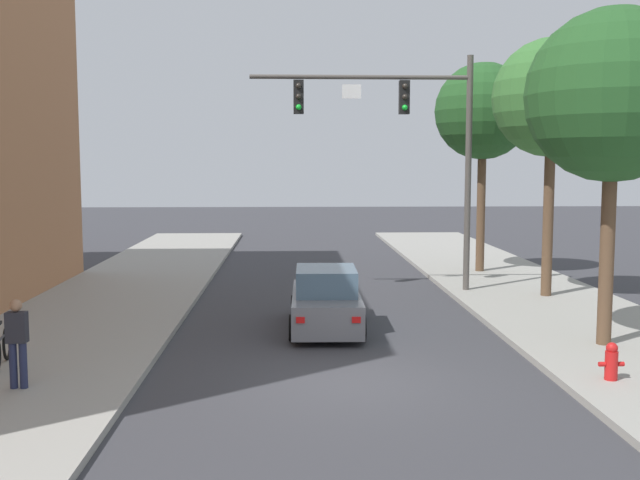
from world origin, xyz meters
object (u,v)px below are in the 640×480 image
at_px(bicycle_leaning, 2,347).
at_px(street_tree_second, 552,99).
at_px(traffic_signal_mast, 406,128).
at_px(fire_hydrant, 611,361).
at_px(street_tree_third, 483,112).
at_px(pedestrian_sidewalk_left_walker, 17,339).
at_px(street_tree_nearest, 613,96).
at_px(car_lead_grey, 326,301).

xyz_separation_m(bicycle_leaning, street_tree_second, (13.78, 7.62, 5.66)).
height_order(traffic_signal_mast, fire_hydrant, traffic_signal_mast).
relative_size(fire_hydrant, street_tree_third, 0.09).
xyz_separation_m(street_tree_second, street_tree_third, (-0.69, 5.40, -0.02)).
relative_size(pedestrian_sidewalk_left_walker, street_tree_third, 0.21).
xyz_separation_m(street_tree_nearest, street_tree_second, (0.85, 6.26, 0.50)).
relative_size(pedestrian_sidewalk_left_walker, fire_hydrant, 2.28).
bearing_deg(car_lead_grey, street_tree_nearest, -21.50).
distance_m(pedestrian_sidewalk_left_walker, bicycle_leaning, 1.81).
relative_size(traffic_signal_mast, fire_hydrant, 10.42).
height_order(pedestrian_sidewalk_left_walker, bicycle_leaning, pedestrian_sidewalk_left_walker).
bearing_deg(pedestrian_sidewalk_left_walker, fire_hydrant, 0.45).
bearing_deg(street_tree_nearest, traffic_signal_mast, 114.67).
bearing_deg(street_tree_third, car_lead_grey, -124.58).
relative_size(street_tree_nearest, street_tree_third, 0.95).
xyz_separation_m(pedestrian_sidewalk_left_walker, street_tree_nearest, (12.06, 2.86, 4.63)).
bearing_deg(street_tree_third, street_tree_second, -82.68).
height_order(traffic_signal_mast, car_lead_grey, traffic_signal_mast).
distance_m(car_lead_grey, bicycle_leaning, 7.73).
height_order(pedestrian_sidewalk_left_walker, street_tree_second, street_tree_second).
bearing_deg(street_tree_second, fire_hydrant, -101.86).
distance_m(fire_hydrant, street_tree_nearest, 5.98).
xyz_separation_m(pedestrian_sidewalk_left_walker, street_tree_third, (12.21, 14.52, 5.11)).
xyz_separation_m(car_lead_grey, street_tree_third, (6.35, 9.22, 5.45)).
distance_m(car_lead_grey, fire_hydrant, 7.33).
xyz_separation_m(car_lead_grey, pedestrian_sidewalk_left_walker, (-5.86, -5.30, 0.34)).
height_order(car_lead_grey, bicycle_leaning, car_lead_grey).
height_order(traffic_signal_mast, pedestrian_sidewalk_left_walker, traffic_signal_mast).
relative_size(car_lead_grey, pedestrian_sidewalk_left_walker, 2.61).
xyz_separation_m(fire_hydrant, street_tree_third, (1.20, 14.43, 5.67)).
distance_m(traffic_signal_mast, street_tree_third, 5.60).
bearing_deg(street_tree_nearest, bicycle_leaning, -173.98).
height_order(car_lead_grey, street_tree_third, street_tree_third).
bearing_deg(street_tree_third, traffic_signal_mast, -129.95).
height_order(traffic_signal_mast, street_tree_third, street_tree_third).
bearing_deg(street_tree_second, pedestrian_sidewalk_left_walker, -144.76).
height_order(bicycle_leaning, street_tree_third, street_tree_third).
bearing_deg(street_tree_nearest, pedestrian_sidewalk_left_walker, -166.66).
height_order(street_tree_nearest, street_tree_second, street_tree_second).
distance_m(traffic_signal_mast, street_tree_nearest, 8.16).
distance_m(bicycle_leaning, fire_hydrant, 11.96).
distance_m(street_tree_nearest, street_tree_second, 6.34).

